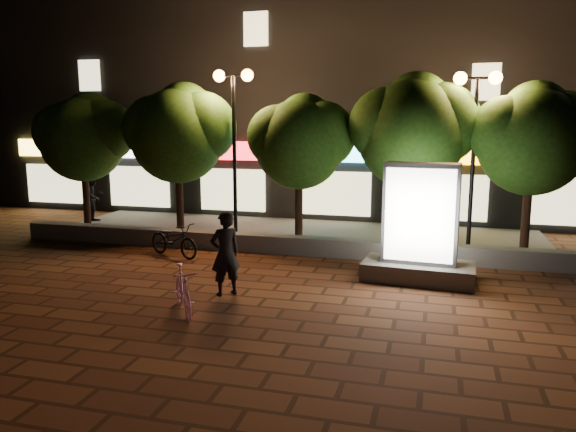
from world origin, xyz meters
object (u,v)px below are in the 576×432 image
(tree_far_right, at_px, (534,135))
(ad_kiosk, at_px, (420,234))
(tree_mid, at_px, (301,138))
(scooter_pink, at_px, (183,290))
(scooter_parked, at_px, (174,240))
(pedestrian, at_px, (93,197))
(street_lamp_right, at_px, (476,115))
(rider, at_px, (225,253))
(tree_right, at_px, (414,127))
(street_lamp_left, at_px, (234,111))
(tree_far_left, at_px, (85,134))
(tree_left, at_px, (180,130))

(tree_far_right, relative_size, ad_kiosk, 1.70)
(tree_mid, distance_m, scooter_pink, 7.35)
(scooter_parked, relative_size, pedestrian, 1.00)
(ad_kiosk, height_order, pedestrian, ad_kiosk)
(street_lamp_right, xyz_separation_m, rider, (-5.31, -5.19, -2.97))
(tree_far_right, bearing_deg, tree_mid, -180.00)
(ad_kiosk, xyz_separation_m, scooter_parked, (-6.68, 0.59, -0.65))
(ad_kiosk, relative_size, pedestrian, 1.52)
(tree_mid, relative_size, scooter_parked, 2.45)
(tree_mid, height_order, ad_kiosk, tree_mid)
(tree_far_right, distance_m, scooter_parked, 10.28)
(tree_right, relative_size, scooter_parked, 2.76)
(street_lamp_left, bearing_deg, tree_far_right, 1.76)
(pedestrian, bearing_deg, tree_far_left, -146.36)
(tree_mid, xyz_separation_m, scooter_pink, (-0.73, -6.78, -2.74))
(ad_kiosk, bearing_deg, tree_right, 96.53)
(tree_right, bearing_deg, tree_far_left, -180.00)
(rider, bearing_deg, street_lamp_right, -179.39)
(tree_far_left, distance_m, street_lamp_left, 5.50)
(pedestrian, bearing_deg, scooter_pink, -130.57)
(tree_left, relative_size, street_lamp_right, 0.98)
(street_lamp_left, bearing_deg, rider, -71.92)
(rider, bearing_deg, ad_kiosk, 165.13)
(tree_far_left, bearing_deg, rider, -37.36)
(pedestrian, bearing_deg, street_lamp_right, -89.33)
(scooter_parked, bearing_deg, street_lamp_left, 0.23)
(tree_mid, distance_m, ad_kiosk, 5.32)
(tree_right, height_order, rider, tree_right)
(tree_mid, height_order, scooter_parked, tree_mid)
(tree_far_right, height_order, scooter_parked, tree_far_right)
(tree_far_right, height_order, street_lamp_right, street_lamp_right)
(tree_right, bearing_deg, scooter_pink, -120.75)
(tree_left, bearing_deg, rider, -56.28)
(tree_far_right, relative_size, scooter_parked, 2.60)
(tree_far_left, distance_m, tree_left, 3.51)
(street_lamp_right, bearing_deg, tree_far_left, 178.79)
(street_lamp_left, xyz_separation_m, street_lamp_right, (7.00, 0.00, -0.13))
(street_lamp_left, bearing_deg, tree_right, 2.81)
(tree_left, bearing_deg, street_lamp_left, -7.70)
(tree_far_left, xyz_separation_m, pedestrian, (-0.54, 1.04, -2.29))
(tree_right, height_order, scooter_parked, tree_right)
(tree_far_right, relative_size, pedestrian, 2.59)
(street_lamp_right, distance_m, scooter_parked, 8.97)
(tree_right, xyz_separation_m, street_lamp_left, (-5.36, -0.26, 0.46))
(street_lamp_right, xyz_separation_m, ad_kiosk, (-1.27, -2.96, -2.76))
(ad_kiosk, bearing_deg, tree_mid, 138.71)
(tree_left, xyz_separation_m, pedestrian, (-4.04, 1.04, -2.44))
(street_lamp_left, xyz_separation_m, scooter_parked, (-0.95, -2.38, -3.55))
(tree_far_left, distance_m, scooter_parked, 5.92)
(rider, relative_size, scooter_parked, 1.01)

